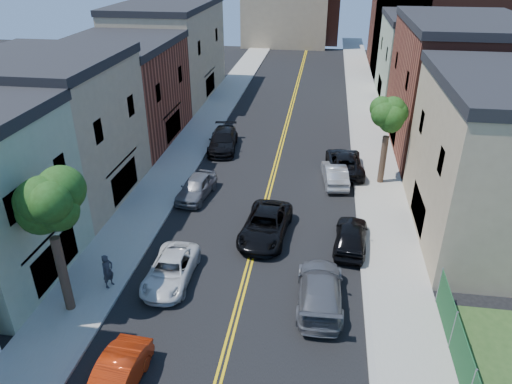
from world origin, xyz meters
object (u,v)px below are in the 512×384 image
at_px(dark_car_right_far, 344,162).
at_px(grey_car_left, 196,187).
at_px(red_sedan, 115,380).
at_px(white_pickup, 171,270).
at_px(black_car_right, 351,236).
at_px(black_suv_lane, 265,225).
at_px(black_car_left, 223,140).
at_px(silver_car_right, 335,174).
at_px(grey_car_right, 320,290).
at_px(pedestrian_left, 108,271).

bearing_deg(dark_car_right_far, grey_car_left, 25.16).
bearing_deg(red_sedan, white_pickup, 92.89).
xyz_separation_m(black_car_right, black_suv_lane, (-5.00, 0.41, -0.00)).
distance_m(white_pickup, dark_car_right_far, 17.41).
distance_m(white_pickup, black_suv_lane, 6.51).
relative_size(black_car_left, silver_car_right, 1.23).
xyz_separation_m(grey_car_right, black_suv_lane, (-3.37, 5.50, -0.02)).
height_order(red_sedan, grey_car_left, grey_car_left).
bearing_deg(silver_car_right, black_suv_lane, 54.99).
bearing_deg(silver_car_right, white_pickup, 49.15).
relative_size(grey_car_right, black_car_right, 1.19).
distance_m(grey_car_right, dark_car_right_far, 15.50).
xyz_separation_m(grey_car_left, dark_car_right_far, (10.16, 5.67, 0.03)).
distance_m(black_suv_lane, pedestrian_left, 9.34).
xyz_separation_m(black_car_left, dark_car_right_far, (10.13, -3.03, -0.01)).
distance_m(white_pickup, grey_car_right, 7.70).
relative_size(silver_car_right, pedestrian_left, 2.43).
height_order(black_car_left, dark_car_right_far, black_car_left).
bearing_deg(white_pickup, grey_car_right, -5.04).
xyz_separation_m(black_car_left, black_car_right, (10.32, -13.38, -0.03)).
relative_size(grey_car_left, black_suv_lane, 0.80).
bearing_deg(white_pickup, grey_car_left, 96.04).
xyz_separation_m(grey_car_left, silver_car_right, (9.43, 3.55, -0.02)).
height_order(white_pickup, pedestrian_left, pedestrian_left).
relative_size(grey_car_right, pedestrian_left, 2.93).
distance_m(dark_car_right_far, pedestrian_left, 19.91).
bearing_deg(dark_car_right_far, red_sedan, 63.37).
distance_m(red_sedan, dark_car_right_far, 23.70).
bearing_deg(pedestrian_left, black_car_left, 16.44).
relative_size(red_sedan, grey_car_left, 0.96).
xyz_separation_m(black_car_left, silver_car_right, (9.40, -5.15, -0.06)).
bearing_deg(black_car_left, silver_car_right, -34.49).
relative_size(black_car_right, dark_car_right_far, 0.80).
bearing_deg(black_suv_lane, black_car_left, 117.13).
bearing_deg(black_car_right, pedestrian_left, 29.25).
distance_m(red_sedan, silver_car_right, 21.46).
distance_m(dark_car_right_far, black_suv_lane, 11.04).
relative_size(black_car_left, dark_car_right_far, 0.97).
distance_m(red_sedan, pedestrian_left, 6.67).
bearing_deg(grey_car_right, black_suv_lane, -59.83).
relative_size(white_pickup, grey_car_right, 0.88).
bearing_deg(white_pickup, black_suv_lane, 48.17).
bearing_deg(silver_car_right, grey_car_right, 79.52).
bearing_deg(black_car_right, black_car_left, -47.51).
bearing_deg(black_car_right, dark_car_right_far, -84.10).
distance_m(grey_car_left, black_car_left, 8.70).
relative_size(grey_car_left, grey_car_right, 0.82).
relative_size(white_pickup, silver_car_right, 1.06).
height_order(red_sedan, grey_car_right, grey_car_right).
relative_size(black_car_left, grey_car_right, 1.02).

